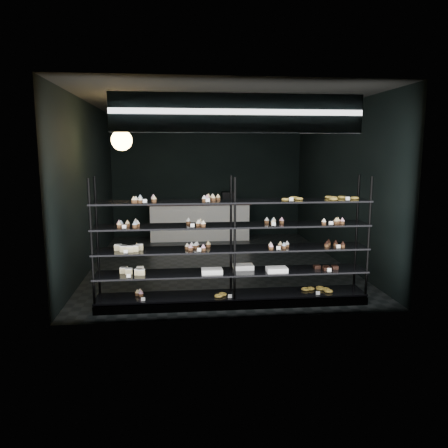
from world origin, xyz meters
name	(u,v)px	position (x,y,z in m)	size (l,w,h in m)	color
room	(218,185)	(0.00, 0.00, 1.60)	(5.01, 6.01, 3.20)	black
display_shelf	(231,264)	(-0.03, -2.45, 0.63)	(4.00, 0.50, 1.91)	black
signage	(239,113)	(0.00, -2.93, 2.75)	(3.30, 0.05, 0.50)	#0E2247
pendant_lamp	(122,140)	(-1.73, -0.93, 2.45)	(0.36, 0.36, 0.91)	black
service_counter	(200,220)	(-0.23, 2.50, 0.50)	(2.61, 0.65, 1.23)	white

